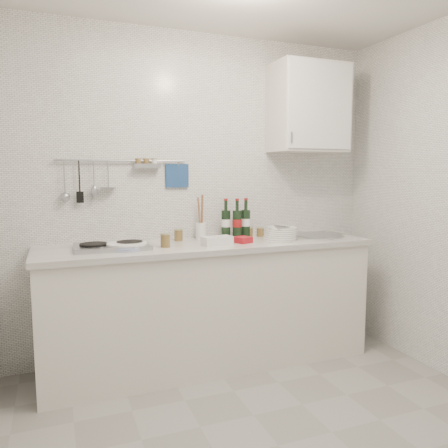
{
  "coord_description": "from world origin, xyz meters",
  "views": [
    {
      "loc": [
        -1.05,
        -1.9,
        1.43
      ],
      "look_at": [
        0.04,
        0.9,
        1.08
      ],
      "focal_mm": 35.0,
      "sensor_mm": 36.0,
      "label": 1
    }
  ],
  "objects_px": {
    "wall_cabinet": "(309,108)",
    "plate_stack_hob": "(126,246)",
    "utensil_crock": "(201,229)",
    "plate_stack_sink": "(281,234)",
    "wine_bottles": "(236,218)"
  },
  "relations": [
    {
      "from": "wall_cabinet",
      "to": "plate_stack_hob",
      "type": "bearing_deg",
      "value": -174.16
    },
    {
      "from": "utensil_crock",
      "to": "wall_cabinet",
      "type": "bearing_deg",
      "value": -5.58
    },
    {
      "from": "plate_stack_sink",
      "to": "plate_stack_hob",
      "type": "bearing_deg",
      "value": 178.59
    },
    {
      "from": "wall_cabinet",
      "to": "plate_stack_hob",
      "type": "distance_m",
      "value": 1.82
    },
    {
      "from": "wine_bottles",
      "to": "utensil_crock",
      "type": "distance_m",
      "value": 0.29
    },
    {
      "from": "wall_cabinet",
      "to": "utensil_crock",
      "type": "xyz_separation_m",
      "value": [
        -0.89,
        0.09,
        -0.95
      ]
    },
    {
      "from": "plate_stack_hob",
      "to": "wine_bottles",
      "type": "xyz_separation_m",
      "value": [
        0.89,
        0.19,
        0.13
      ]
    },
    {
      "from": "utensil_crock",
      "to": "plate_stack_hob",
      "type": "bearing_deg",
      "value": -158.58
    },
    {
      "from": "wall_cabinet",
      "to": "wine_bottles",
      "type": "relative_size",
      "value": 2.26
    },
    {
      "from": "wall_cabinet",
      "to": "plate_stack_sink",
      "type": "xyz_separation_m",
      "value": [
        -0.34,
        -0.18,
        -0.98
      ]
    },
    {
      "from": "wall_cabinet",
      "to": "plate_stack_sink",
      "type": "height_order",
      "value": "wall_cabinet"
    },
    {
      "from": "plate_stack_hob",
      "to": "plate_stack_sink",
      "type": "distance_m",
      "value": 1.18
    },
    {
      "from": "plate_stack_sink",
      "to": "wine_bottles",
      "type": "height_order",
      "value": "wine_bottles"
    },
    {
      "from": "plate_stack_hob",
      "to": "plate_stack_sink",
      "type": "xyz_separation_m",
      "value": [
        1.17,
        -0.03,
        0.03
      ]
    },
    {
      "from": "wall_cabinet",
      "to": "wine_bottles",
      "type": "distance_m",
      "value": 1.07
    }
  ]
}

